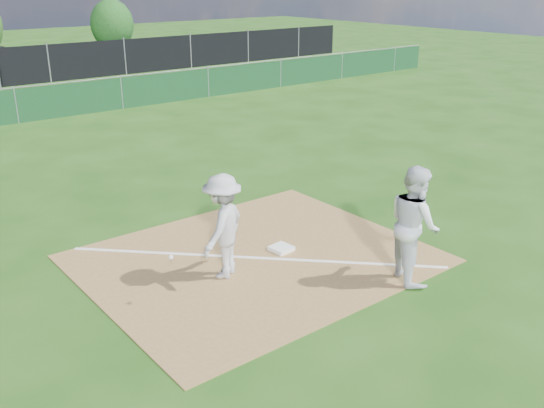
{
  "coord_description": "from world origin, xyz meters",
  "views": [
    {
      "loc": [
        -6.06,
        -7.15,
        4.95
      ],
      "look_at": [
        0.4,
        1.0,
        1.0
      ],
      "focal_mm": 40.0,
      "sensor_mm": 36.0,
      "label": 1
    }
  ],
  "objects_px": {
    "first_base": "(281,248)",
    "play_at_first": "(223,226)",
    "runner": "(414,224)",
    "car_right": "(0,59)",
    "tree_right": "(112,24)"
  },
  "relations": [
    {
      "from": "first_base",
      "to": "car_right",
      "type": "height_order",
      "value": "car_right"
    },
    {
      "from": "first_base",
      "to": "car_right",
      "type": "distance_m",
      "value": 27.2
    },
    {
      "from": "first_base",
      "to": "tree_right",
      "type": "xyz_separation_m",
      "value": [
        11.41,
        32.21,
        1.7
      ]
    },
    {
      "from": "runner",
      "to": "car_right",
      "type": "xyz_separation_m",
      "value": [
        1.47,
        29.31,
        -0.33
      ]
    },
    {
      "from": "play_at_first",
      "to": "tree_right",
      "type": "distance_m",
      "value": 34.82
    },
    {
      "from": "first_base",
      "to": "runner",
      "type": "height_order",
      "value": "runner"
    },
    {
      "from": "car_right",
      "to": "tree_right",
      "type": "xyz_separation_m",
      "value": [
        8.88,
        5.13,
        1.07
      ]
    },
    {
      "from": "play_at_first",
      "to": "tree_right",
      "type": "xyz_separation_m",
      "value": [
        12.82,
        32.36,
        0.82
      ]
    },
    {
      "from": "first_base",
      "to": "play_at_first",
      "type": "height_order",
      "value": "play_at_first"
    },
    {
      "from": "runner",
      "to": "tree_right",
      "type": "bearing_deg",
      "value": 9.06
    },
    {
      "from": "first_base",
      "to": "runner",
      "type": "xyz_separation_m",
      "value": [
        1.06,
        -2.23,
        0.96
      ]
    },
    {
      "from": "first_base",
      "to": "play_at_first",
      "type": "relative_size",
      "value": 0.2
    },
    {
      "from": "play_at_first",
      "to": "car_right",
      "type": "height_order",
      "value": "play_at_first"
    },
    {
      "from": "car_right",
      "to": "tree_right",
      "type": "height_order",
      "value": "tree_right"
    },
    {
      "from": "car_right",
      "to": "tree_right",
      "type": "distance_m",
      "value": 10.31
    }
  ]
}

